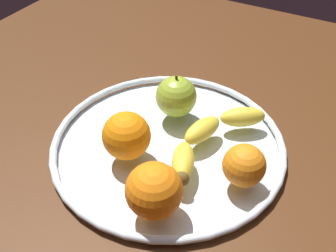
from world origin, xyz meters
The scene contains 7 objects.
ground_plane centered at (0.00, 0.00, -2.00)cm, with size 121.27×121.27×4.00cm, color #462611.
fruit_bowl centered at (0.00, 0.00, 0.92)cm, with size 38.63×38.63×1.80cm.
banana centered at (-2.24, 6.34, 3.48)cm, with size 22.36×11.38×3.36cm.
apple centered at (-6.92, -2.20, 5.38)cm, with size 7.16×7.16×7.96cm.
orange_front_right centered at (5.83, -4.02, 5.57)cm, with size 7.54×7.54×7.54cm, color orange.
orange_front_left centered at (13.22, 5.14, 5.69)cm, with size 7.78×7.78×7.78cm, color orange.
orange_center centered at (2.50, 13.76, 4.96)cm, with size 6.32×6.32×6.32cm, color orange.
Camera 1 is at (42.36, 23.21, 46.30)cm, focal length 42.70 mm.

